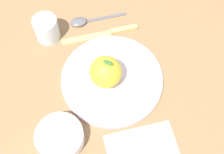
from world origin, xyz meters
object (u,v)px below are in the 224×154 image
Objects in this scene: linen_napkin at (142,149)px; apple at (104,72)px; dinner_plate at (112,79)px; cup at (46,28)px; side_bowl at (60,137)px; spoon at (85,21)px; knife at (107,33)px.

apple is at bearing 131.48° from linen_napkin.
cup is at bearing 156.21° from dinner_plate.
apple reaches higher than linen_napkin.
dinner_plate reaches higher than linen_napkin.
side_bowl is 0.30m from cup.
linen_napkin is (0.11, -0.16, -0.01)m from dinner_plate.
apple is 0.22m from cup.
linen_napkin is at bearing 7.92° from side_bowl.
linen_napkin is at bearing -37.62° from cup.
spoon is at bearing 126.88° from dinner_plate.
side_bowl is 1.56× the size of cup.
side_bowl is 0.32m from knife.
cup is 0.12m from spoon.
dinner_plate is at bearing -70.27° from knife.
cup is 0.43× the size of linen_napkin.
cup is 0.45× the size of spoon.
spoon is at bearing 121.54° from apple.
spoon is 0.96× the size of linen_napkin.
dinner_plate is at bearing -53.12° from spoon.
dinner_plate is 1.60× the size of linen_napkin.
apple reaches higher than knife.
spoon is (-0.12, 0.17, -0.00)m from dinner_plate.
dinner_plate is 0.21m from spoon.
cup is (-0.19, 0.10, -0.02)m from apple.
apple reaches higher than cup.
spoon is 0.40m from linen_napkin.
cup is 0.35× the size of knife.
linen_napkin is (0.19, 0.03, -0.02)m from side_bowl.
apple is 0.59× the size of spoon.
linen_napkin is at bearing -48.52° from apple.
spoon is (-0.05, 0.35, -0.02)m from side_bowl.
spoon is at bearing 126.42° from linen_napkin.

